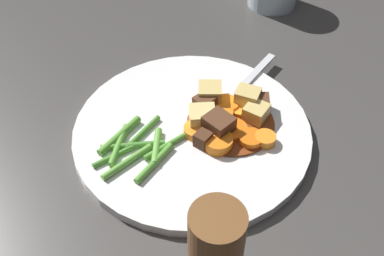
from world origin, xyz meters
The scene contains 29 objects.
ground_plane centered at (0.00, 0.00, 0.00)m, with size 3.00×3.00×0.00m, color #423F3D.
dinner_plate centered at (0.00, 0.00, 0.01)m, with size 0.28×0.28×0.01m, color white.
stew_sauce centered at (0.04, -0.01, 0.01)m, with size 0.11×0.11×0.00m, color brown.
carrot_slice_0 centered at (0.04, -0.03, 0.02)m, with size 0.04×0.04×0.01m, color orange.
carrot_slice_1 centered at (0.05, 0.01, 0.02)m, with size 0.03×0.03×0.01m, color orange.
carrot_slice_2 centered at (0.00, -0.01, 0.02)m, with size 0.03×0.03×0.01m, color orange.
carrot_slice_3 centered at (0.05, -0.05, 0.02)m, with size 0.03×0.03×0.01m, color orange.
carrot_slice_4 centered at (0.06, 0.00, 0.02)m, with size 0.03×0.03×0.01m, color orange.
carrot_slice_5 centered at (0.04, 0.00, 0.02)m, with size 0.03×0.03×0.01m, color orange.
carrot_slice_6 centered at (0.07, -0.06, 0.02)m, with size 0.02×0.02×0.01m, color orange.
carrot_slice_7 centered at (0.02, -0.04, 0.02)m, with size 0.03×0.03×0.01m, color orange.
potato_chunk_0 centered at (0.08, 0.01, 0.03)m, with size 0.03×0.02×0.03m, color #DBBC6B.
potato_chunk_1 centered at (0.08, -0.02, 0.02)m, with size 0.03×0.03×0.02m, color #DBBC6B.
potato_chunk_2 centered at (0.04, 0.03, 0.03)m, with size 0.03×0.03×0.03m, color #DBBC6B.
potato_chunk_3 centered at (0.01, 0.00, 0.02)m, with size 0.03×0.03×0.02m, color #E5CC7A.
meat_chunk_0 centered at (0.02, -0.02, 0.03)m, with size 0.03×0.03×0.03m, color #56331E.
meat_chunk_1 centered at (0.09, -0.01, 0.02)m, with size 0.02×0.02×0.02m, color #56331E.
meat_chunk_2 centered at (0.00, -0.03, 0.02)m, with size 0.02×0.02×0.02m, color #4C2B19.
meat_chunk_3 centered at (0.03, 0.02, 0.02)m, with size 0.02×0.03×0.02m, color #56331E.
green_bean_0 centered at (-0.04, -0.02, 0.02)m, with size 0.01×0.01×0.07m, color #599E38.
green_bean_1 centered at (-0.05, -0.01, 0.02)m, with size 0.01×0.01×0.05m, color #66AD42.
green_bean_2 centered at (-0.08, 0.02, 0.02)m, with size 0.01×0.01×0.07m, color #599E38.
green_bean_3 centered at (-0.09, 0.01, 0.02)m, with size 0.01×0.01×0.06m, color #599E38.
green_bean_4 centered at (-0.09, -0.02, 0.02)m, with size 0.01×0.01×0.07m, color #66AD42.
green_bean_5 centered at (-0.10, -0.01, 0.02)m, with size 0.01×0.01×0.06m, color #4C8E33.
green_bean_6 centered at (-0.06, 0.01, 0.02)m, with size 0.01×0.01×0.06m, color #4C8E33.
green_bean_7 centered at (-0.06, -0.04, 0.02)m, with size 0.01×0.01×0.06m, color #599E38.
green_bean_8 centered at (-0.07, 0.00, 0.02)m, with size 0.01×0.01×0.07m, color #4C8E33.
fork centered at (0.08, 0.03, 0.01)m, with size 0.16×0.10×0.00m.
Camera 1 is at (-0.16, -0.35, 0.41)m, focal length 43.66 mm.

